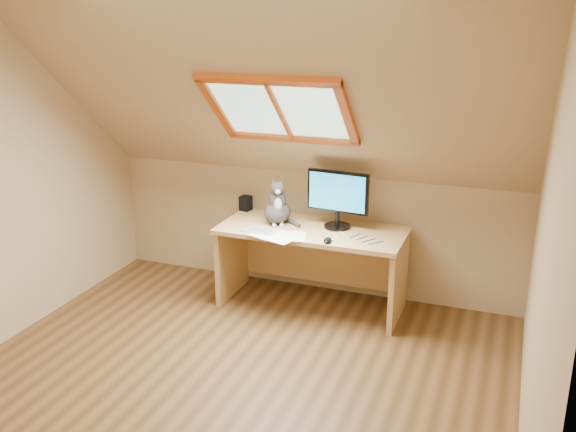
% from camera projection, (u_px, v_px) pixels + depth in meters
% --- Properties ---
extents(ground, '(3.50, 3.50, 0.00)m').
position_uv_depth(ground, '(221.00, 394.00, 3.99)').
color(ground, brown).
rests_on(ground, ground).
extents(room_shell, '(3.52, 3.52, 2.41)m').
position_uv_depth(room_shell, '(205.00, 175.00, 3.47)').
color(room_shell, tan).
rests_on(room_shell, ground).
extents(desk, '(1.45, 0.63, 0.66)m').
position_uv_depth(desk, '(314.00, 251.00, 5.09)').
color(desk, tan).
rests_on(desk, ground).
extents(monitor, '(0.49, 0.21, 0.45)m').
position_uv_depth(monitor, '(338.00, 196.00, 4.91)').
color(monitor, black).
rests_on(monitor, desk).
extents(cat, '(0.29, 0.31, 0.38)m').
position_uv_depth(cat, '(277.00, 207.00, 5.05)').
color(cat, '#403C39').
rests_on(cat, desk).
extents(desk_speaker, '(0.10, 0.10, 0.12)m').
position_uv_depth(desk_speaker, '(246.00, 203.00, 5.40)').
color(desk_speaker, black).
rests_on(desk_speaker, desk).
extents(graphics_tablet, '(0.28, 0.22, 0.01)m').
position_uv_depth(graphics_tablet, '(261.00, 230.00, 4.91)').
color(graphics_tablet, '#B2B2B7').
rests_on(graphics_tablet, desk).
extents(mouse, '(0.07, 0.11, 0.03)m').
position_uv_depth(mouse, '(328.00, 240.00, 4.67)').
color(mouse, black).
rests_on(mouse, desk).
extents(papers, '(0.35, 0.30, 0.01)m').
position_uv_depth(papers, '(281.00, 236.00, 4.79)').
color(papers, white).
rests_on(papers, desk).
extents(cables, '(0.51, 0.26, 0.01)m').
position_uv_depth(cables, '(352.00, 238.00, 4.75)').
color(cables, silver).
rests_on(cables, desk).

